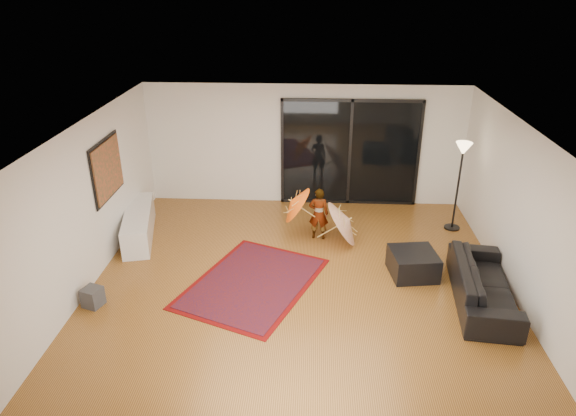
# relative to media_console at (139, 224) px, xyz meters

# --- Properties ---
(floor) EXTENTS (7.00, 7.00, 0.00)m
(floor) POSITION_rel_media_console_xyz_m (3.25, -1.58, -0.27)
(floor) COLOR #9E662B
(floor) RESTS_ON ground
(ceiling) EXTENTS (7.00, 7.00, 0.00)m
(ceiling) POSITION_rel_media_console_xyz_m (3.25, -1.58, 2.43)
(ceiling) COLOR white
(ceiling) RESTS_ON wall_back
(wall_back) EXTENTS (7.00, 0.00, 7.00)m
(wall_back) POSITION_rel_media_console_xyz_m (3.25, 1.92, 1.08)
(wall_back) COLOR silver
(wall_back) RESTS_ON floor
(wall_front) EXTENTS (7.00, 0.00, 7.00)m
(wall_front) POSITION_rel_media_console_xyz_m (3.25, -5.08, 1.08)
(wall_front) COLOR silver
(wall_front) RESTS_ON floor
(wall_left) EXTENTS (0.00, 7.00, 7.00)m
(wall_left) POSITION_rel_media_console_xyz_m (-0.25, -1.58, 1.08)
(wall_left) COLOR silver
(wall_left) RESTS_ON floor
(wall_right) EXTENTS (0.00, 7.00, 7.00)m
(wall_right) POSITION_rel_media_console_xyz_m (6.75, -1.58, 1.08)
(wall_right) COLOR silver
(wall_right) RESTS_ON floor
(sliding_door) EXTENTS (3.06, 0.07, 2.40)m
(sliding_door) POSITION_rel_media_console_xyz_m (4.25, 1.89, 0.93)
(sliding_door) COLOR black
(sliding_door) RESTS_ON wall_back
(painting) EXTENTS (0.04, 1.28, 1.08)m
(painting) POSITION_rel_media_console_xyz_m (-0.21, -0.58, 1.38)
(painting) COLOR black
(painting) RESTS_ON wall_left
(media_console) EXTENTS (0.94, 2.03, 0.55)m
(media_console) POSITION_rel_media_console_xyz_m (0.00, 0.00, 0.00)
(media_console) COLOR white
(media_console) RESTS_ON floor
(speaker) EXTENTS (0.35, 0.35, 0.32)m
(speaker) POSITION_rel_media_console_xyz_m (0.00, -2.36, -0.12)
(speaker) COLOR #424244
(speaker) RESTS_ON floor
(persian_rug) EXTENTS (2.66, 3.05, 0.02)m
(persian_rug) POSITION_rel_media_console_xyz_m (2.46, -1.59, -0.26)
(persian_rug) COLOR #610808
(persian_rug) RESTS_ON floor
(sofa) EXTENTS (1.09, 2.27, 0.64)m
(sofa) POSITION_rel_media_console_xyz_m (6.20, -1.91, 0.05)
(sofa) COLOR black
(sofa) RESTS_ON floor
(ottoman) EXTENTS (0.86, 0.86, 0.44)m
(ottoman) POSITION_rel_media_console_xyz_m (5.22, -1.16, -0.06)
(ottoman) COLOR black
(ottoman) RESTS_ON floor
(floor_lamp) EXTENTS (0.32, 0.32, 1.85)m
(floor_lamp) POSITION_rel_media_console_xyz_m (6.35, 0.69, 1.19)
(floor_lamp) COLOR black
(floor_lamp) RESTS_ON floor
(child) EXTENTS (0.40, 0.28, 1.06)m
(child) POSITION_rel_media_console_xyz_m (3.57, 0.12, 0.26)
(child) COLOR #999999
(child) RESTS_ON floor
(parasol_orange) EXTENTS (0.59, 0.79, 0.86)m
(parasol_orange) POSITION_rel_media_console_xyz_m (3.02, 0.07, 0.46)
(parasol_orange) COLOR #FF5D0D
(parasol_orange) RESTS_ON child
(parasol_white) EXTENTS (0.70, 0.96, 0.99)m
(parasol_white) POSITION_rel_media_console_xyz_m (4.17, -0.03, 0.23)
(parasol_white) COLOR silver
(parasol_white) RESTS_ON floor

